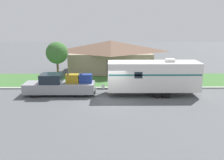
# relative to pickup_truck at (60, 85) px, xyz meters

# --- Properties ---
(ground_plane) EXTENTS (120.00, 120.00, 0.00)m
(ground_plane) POSITION_rel_pickup_truck_xyz_m (4.72, -1.63, -0.91)
(ground_plane) COLOR #515456
(curb_strip) EXTENTS (80.00, 0.30, 0.14)m
(curb_strip) POSITION_rel_pickup_truck_xyz_m (4.72, 2.12, -0.84)
(curb_strip) COLOR #ADADA8
(curb_strip) RESTS_ON ground_plane
(lawn_strip) EXTENTS (80.00, 7.00, 0.03)m
(lawn_strip) POSITION_rel_pickup_truck_xyz_m (4.72, 5.77, -0.89)
(lawn_strip) COLOR #3D6B33
(lawn_strip) RESTS_ON ground_plane
(house_across_street) EXTENTS (11.38, 7.02, 4.13)m
(house_across_street) POSITION_rel_pickup_truck_xyz_m (4.70, 11.04, 1.23)
(house_across_street) COLOR gray
(house_across_street) RESTS_ON ground_plane
(pickup_truck) EXTENTS (6.51, 1.91, 2.07)m
(pickup_truck) POSITION_rel_pickup_truck_xyz_m (0.00, 0.00, 0.00)
(pickup_truck) COLOR black
(pickup_truck) RESTS_ON ground_plane
(travel_trailer) EXTENTS (9.28, 2.41, 3.36)m
(travel_trailer) POSITION_rel_pickup_truck_xyz_m (8.55, -0.00, 0.87)
(travel_trailer) COLOR black
(travel_trailer) RESTS_ON ground_plane
(mailbox) EXTENTS (0.48, 0.20, 1.39)m
(mailbox) POSITION_rel_pickup_truck_xyz_m (8.83, 3.02, 0.15)
(mailbox) COLOR brown
(mailbox) RESTS_ON ground_plane
(tree_in_yard) EXTENTS (2.49, 2.49, 4.40)m
(tree_in_yard) POSITION_rel_pickup_truck_xyz_m (-1.40, 5.94, 2.23)
(tree_in_yard) COLOR brown
(tree_in_yard) RESTS_ON ground_plane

